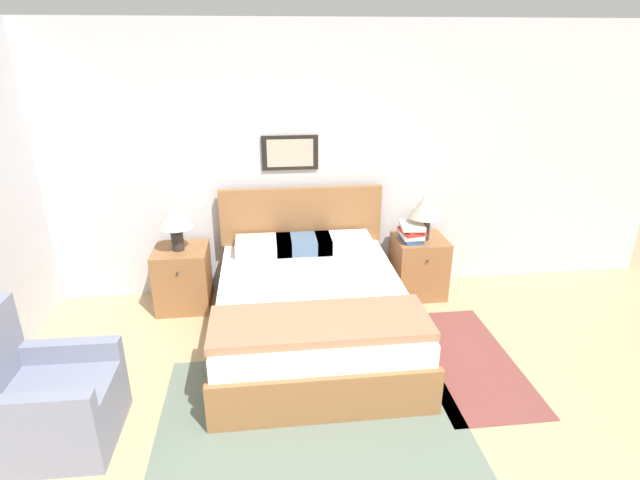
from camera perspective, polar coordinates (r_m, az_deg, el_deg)
wall_back at (r=4.88m, az=-1.57°, el=8.75°), size 7.34×0.09×2.60m
area_rug_main at (r=3.46m, az=-0.54°, el=-22.09°), size 2.07×1.94×0.01m
area_rug_bedside at (r=4.32m, az=16.27°, el=-12.94°), size 0.75×1.50×0.01m
bed at (r=4.25m, az=-1.01°, el=-7.88°), size 1.58×2.01×1.09m
armchair at (r=3.71m, az=-28.97°, el=-15.92°), size 0.75×0.67×0.91m
nightstand_near_window at (r=4.96m, az=-15.37°, el=-4.16°), size 0.49×0.51×0.60m
nightstand_by_door at (r=5.12m, az=11.18°, el=-2.91°), size 0.49×0.51×0.60m
table_lamp_near_window at (r=4.71m, az=-16.26°, el=2.50°), size 0.32×0.32×0.45m
table_lamp_by_door at (r=4.88m, az=11.98°, el=3.59°), size 0.32×0.32×0.45m
book_thick_bottom at (r=4.92m, az=10.38°, el=0.16°), size 0.19×0.26×0.04m
book_hardcover_middle at (r=4.90m, az=10.42°, el=0.62°), size 0.20×0.26×0.04m
book_novel_upper at (r=4.89m, az=10.44°, el=0.99°), size 0.23×0.29×0.03m
book_slim_near_top at (r=4.88m, az=10.46°, el=1.27°), size 0.19×0.27×0.03m
book_paperback_top at (r=4.87m, az=10.49°, el=1.64°), size 0.24×0.30×0.04m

